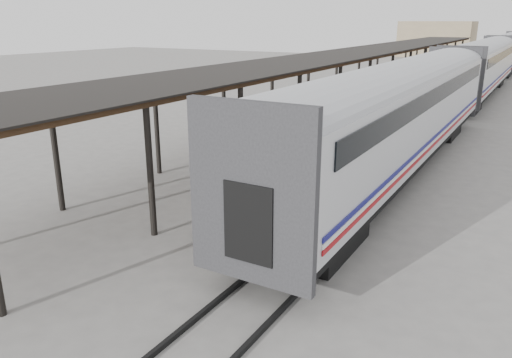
{
  "coord_description": "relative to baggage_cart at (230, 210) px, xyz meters",
  "views": [
    {
      "loc": [
        8.3,
        -12.44,
        6.2
      ],
      "look_at": [
        1.21,
        -0.27,
        1.7
      ],
      "focal_mm": 35.0,
      "sensor_mm": 36.0,
      "label": 1
    }
  ],
  "objects": [
    {
      "name": "train",
      "position": [
        2.75,
        34.34,
        2.04
      ],
      "size": [
        3.45,
        76.01,
        4.01
      ],
      "color": "silver",
      "rests_on": "ground"
    },
    {
      "name": "pedestrian",
      "position": [
        -3.69,
        13.13,
        0.23
      ],
      "size": [
        1.05,
        0.48,
        1.75
      ],
      "primitive_type": "imported",
      "rotation": [
        0.0,
        0.0,
        3.19
      ],
      "color": "black",
      "rests_on": "ground"
    },
    {
      "name": "baggage_cart",
      "position": [
        0.0,
        0.0,
        0.0
      ],
      "size": [
        1.77,
        2.62,
        0.86
      ],
      "rotation": [
        0.0,
        0.0,
        0.23
      ],
      "color": "brown",
      "rests_on": "ground"
    },
    {
      "name": "ground",
      "position": [
        -0.44,
        0.54,
        -0.65
      ],
      "size": [
        160.0,
        160.0,
        0.0
      ],
      "primitive_type": "plane",
      "color": "slate",
      "rests_on": "ground"
    },
    {
      "name": "canopy",
      "position": [
        -3.84,
        24.54,
        3.36
      ],
      "size": [
        4.9,
        64.3,
        4.15
      ],
      "color": "#422B19",
      "rests_on": "ground"
    },
    {
      "name": "building_left",
      "position": [
        -10.44,
        82.54,
        2.35
      ],
      "size": [
        12.0,
        8.0,
        6.0
      ],
      "primitive_type": "cube",
      "color": "tan",
      "rests_on": "ground"
    },
    {
      "name": "porter",
      "position": [
        0.25,
        -0.65,
        0.99
      ],
      "size": [
        0.44,
        0.61,
        1.57
      ],
      "primitive_type": "imported",
      "rotation": [
        0.0,
        0.0,
        1.68
      ],
      "color": "navy",
      "rests_on": "baggage_cart"
    },
    {
      "name": "suitcase_stack",
      "position": [
        -0.18,
        0.3,
        0.41
      ],
      "size": [
        1.27,
        1.27,
        0.57
      ],
      "rotation": [
        0.0,
        0.0,
        0.23
      ],
      "color": "#3C3C3F",
      "rests_on": "baggage_cart"
    },
    {
      "name": "rails",
      "position": [
        2.76,
        34.54,
        -0.59
      ],
      "size": [
        1.54,
        150.0,
        0.12
      ],
      "color": "black",
      "rests_on": "ground"
    },
    {
      "name": "luggage_tug",
      "position": [
        -1.53,
        14.14,
        -0.03
      ],
      "size": [
        1.12,
        1.63,
        1.35
      ],
      "rotation": [
        0.0,
        0.0,
        -0.13
      ],
      "color": "maroon",
      "rests_on": "ground"
    }
  ]
}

